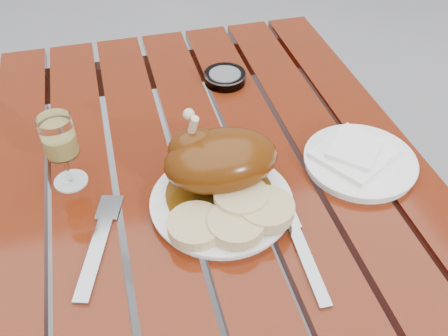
# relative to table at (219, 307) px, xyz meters

# --- Properties ---
(table) EXTENTS (0.80, 1.20, 0.75)m
(table) POSITION_rel_table_xyz_m (0.00, 0.00, 0.00)
(table) COLOR #61220B
(table) RESTS_ON ground
(dinner_plate) EXTENTS (0.25, 0.25, 0.02)m
(dinner_plate) POSITION_rel_table_xyz_m (-0.00, -0.04, 0.38)
(dinner_plate) COLOR white
(dinner_plate) RESTS_ON table
(roast_duck) EXTENTS (0.20, 0.18, 0.14)m
(roast_duck) POSITION_rel_table_xyz_m (0.00, 0.00, 0.44)
(roast_duck) COLOR #4F2E09
(roast_duck) RESTS_ON dinner_plate
(bread_dumplings) EXTENTS (0.21, 0.14, 0.03)m
(bread_dumplings) POSITION_rel_table_xyz_m (0.01, -0.09, 0.41)
(bread_dumplings) COLOR tan
(bread_dumplings) RESTS_ON dinner_plate
(wine_glass) EXTENTS (0.07, 0.07, 0.14)m
(wine_glass) POSITION_rel_table_xyz_m (-0.25, 0.09, 0.45)
(wine_glass) COLOR #D2BC5F
(wine_glass) RESTS_ON table
(side_plate) EXTENTS (0.26, 0.26, 0.02)m
(side_plate) POSITION_rel_table_xyz_m (0.27, -0.00, 0.38)
(side_plate) COLOR white
(side_plate) RESTS_ON table
(napkin) EXTENTS (0.17, 0.17, 0.01)m
(napkin) POSITION_rel_table_xyz_m (0.26, 0.01, 0.40)
(napkin) COLOR white
(napkin) RESTS_ON side_plate
(ashtray) EXTENTS (0.10, 0.10, 0.02)m
(ashtray) POSITION_rel_table_xyz_m (0.10, 0.33, 0.39)
(ashtray) COLOR #B2B7BC
(ashtray) RESTS_ON table
(fork) EXTENTS (0.08, 0.19, 0.01)m
(fork) POSITION_rel_table_xyz_m (-0.22, -0.08, 0.38)
(fork) COLOR gray
(fork) RESTS_ON table
(knife) EXTENTS (0.03, 0.21, 0.01)m
(knife) POSITION_rel_table_xyz_m (0.10, -0.17, 0.38)
(knife) COLOR gray
(knife) RESTS_ON table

